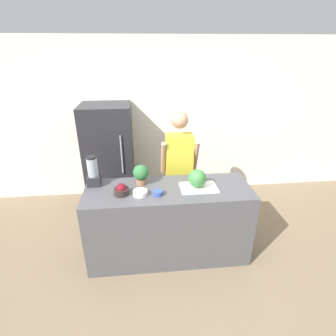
% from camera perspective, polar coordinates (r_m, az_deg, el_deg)
% --- Properties ---
extents(ground_plane, '(14.00, 14.00, 0.00)m').
position_cam_1_polar(ground_plane, '(3.35, 0.70, -21.62)').
color(ground_plane, '#7F6B51').
extents(wall_back, '(8.00, 0.06, 2.60)m').
position_cam_1_polar(wall_back, '(4.45, -2.19, 10.19)').
color(wall_back, white).
rests_on(wall_back, ground_plane).
extents(counter_island, '(1.94, 0.68, 0.94)m').
position_cam_1_polar(counter_island, '(3.29, 0.06, -11.69)').
color(counter_island, '#4C4C51').
rests_on(counter_island, ground_plane).
extents(refrigerator, '(0.74, 0.66, 1.66)m').
position_cam_1_polar(refrigerator, '(4.27, -12.60, 2.32)').
color(refrigerator, '#232328').
rests_on(refrigerator, ground_plane).
extents(person, '(0.50, 0.27, 1.69)m').
position_cam_1_polar(person, '(3.62, 2.38, -0.41)').
color(person, gray).
rests_on(person, ground_plane).
extents(cutting_board, '(0.43, 0.29, 0.01)m').
position_cam_1_polar(cutting_board, '(3.07, 6.68, -4.22)').
color(cutting_board, white).
rests_on(cutting_board, counter_island).
extents(watermelon, '(0.21, 0.21, 0.21)m').
position_cam_1_polar(watermelon, '(3.02, 6.39, -2.26)').
color(watermelon, '#3D7F3D').
rests_on(watermelon, cutting_board).
extents(bowl_cherries, '(0.16, 0.16, 0.13)m').
position_cam_1_polar(bowl_cherries, '(2.95, -10.10, -4.76)').
color(bowl_cherries, '#2D231E').
rests_on(bowl_cherries, counter_island).
extents(bowl_cream, '(0.16, 0.16, 0.09)m').
position_cam_1_polar(bowl_cream, '(2.92, -6.08, -5.25)').
color(bowl_cream, white).
rests_on(bowl_cream, counter_island).
extents(bowl_small_blue, '(0.11, 0.11, 0.05)m').
position_cam_1_polar(bowl_small_blue, '(2.90, -2.18, -5.43)').
color(bowl_small_blue, '#334C9E').
rests_on(bowl_small_blue, counter_island).
extents(blender, '(0.15, 0.15, 0.36)m').
position_cam_1_polar(blender, '(3.17, -15.98, -0.95)').
color(blender, '#28282D').
rests_on(blender, counter_island).
extents(potted_plant, '(0.19, 0.19, 0.25)m').
position_cam_1_polar(potted_plant, '(3.09, -5.92, -1.25)').
color(potted_plant, '#996647').
rests_on(potted_plant, counter_island).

